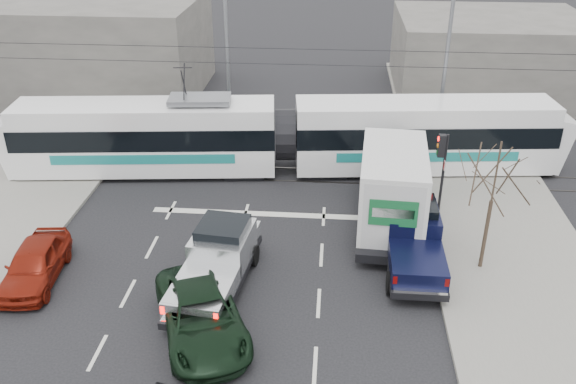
# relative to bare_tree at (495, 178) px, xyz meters

# --- Properties ---
(ground) EXTENTS (120.00, 120.00, 0.00)m
(ground) POSITION_rel_bare_tree_xyz_m (-7.60, -2.50, -3.79)
(ground) COLOR black
(ground) RESTS_ON ground
(sidewalk_right) EXTENTS (6.00, 60.00, 0.15)m
(sidewalk_right) POSITION_rel_bare_tree_xyz_m (1.40, -2.50, -3.72)
(sidewalk_right) COLOR gray
(sidewalk_right) RESTS_ON ground
(rails) EXTENTS (60.00, 1.60, 0.03)m
(rails) POSITION_rel_bare_tree_xyz_m (-7.60, 7.50, -3.78)
(rails) COLOR #33302D
(rails) RESTS_ON ground
(building_left) EXTENTS (14.00, 10.00, 6.00)m
(building_left) POSITION_rel_bare_tree_xyz_m (-21.60, 19.50, -0.79)
(building_left) COLOR slate
(building_left) RESTS_ON ground
(building_right) EXTENTS (12.00, 10.00, 5.00)m
(building_right) POSITION_rel_bare_tree_xyz_m (4.40, 21.50, -1.29)
(building_right) COLOR slate
(building_right) RESTS_ON ground
(bare_tree) EXTENTS (2.40, 2.40, 5.00)m
(bare_tree) POSITION_rel_bare_tree_xyz_m (0.00, 0.00, 0.00)
(bare_tree) COLOR #47382B
(bare_tree) RESTS_ON ground
(traffic_signal) EXTENTS (0.44, 0.44, 3.60)m
(traffic_signal) POSITION_rel_bare_tree_xyz_m (-1.13, 4.00, -1.05)
(traffic_signal) COLOR black
(traffic_signal) RESTS_ON ground
(street_lamp_near) EXTENTS (2.38, 0.25, 9.00)m
(street_lamp_near) POSITION_rel_bare_tree_xyz_m (-0.29, 11.50, 1.32)
(street_lamp_near) COLOR slate
(street_lamp_near) RESTS_ON ground
(street_lamp_far) EXTENTS (2.38, 0.25, 9.00)m
(street_lamp_far) POSITION_rel_bare_tree_xyz_m (-11.79, 13.50, 1.32)
(street_lamp_far) COLOR slate
(street_lamp_far) RESTS_ON ground
(catenary) EXTENTS (60.00, 0.20, 7.00)m
(catenary) POSITION_rel_bare_tree_xyz_m (-7.60, 7.50, 0.09)
(catenary) COLOR black
(catenary) RESTS_ON ground
(tram) EXTENTS (25.84, 5.19, 5.25)m
(tram) POSITION_rel_bare_tree_xyz_m (-7.98, 7.91, -1.93)
(tram) COLOR white
(tram) RESTS_ON ground
(silver_pickup) EXTENTS (2.62, 5.95, 2.09)m
(silver_pickup) POSITION_rel_bare_tree_xyz_m (-9.50, -1.69, -2.75)
(silver_pickup) COLOR black
(silver_pickup) RESTS_ON ground
(box_truck) EXTENTS (2.97, 7.39, 3.62)m
(box_truck) POSITION_rel_bare_tree_xyz_m (-3.17, 2.92, -2.00)
(box_truck) COLOR black
(box_truck) RESTS_ON ground
(navy_pickup) EXTENTS (2.11, 5.30, 2.22)m
(navy_pickup) POSITION_rel_bare_tree_xyz_m (-2.51, 0.28, -2.69)
(navy_pickup) COLOR black
(navy_pickup) RESTS_ON ground
(green_car) EXTENTS (4.21, 5.77, 1.46)m
(green_car) POSITION_rel_bare_tree_xyz_m (-9.55, -4.34, -3.06)
(green_car) COLOR black
(green_car) RESTS_ON ground
(red_car) EXTENTS (2.10, 4.32, 1.42)m
(red_car) POSITION_rel_bare_tree_xyz_m (-16.10, -1.96, -3.08)
(red_car) COLOR maroon
(red_car) RESTS_ON ground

